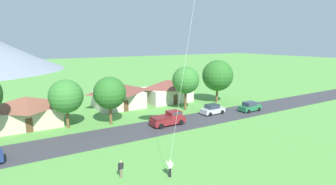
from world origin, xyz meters
name	(u,v)px	position (x,y,z in m)	size (l,w,h in m)	color
road_strip	(123,134)	(0.00, 26.57, 0.04)	(160.00, 6.68, 0.08)	#38383D
house_leftmost	(26,111)	(-10.71, 37.63, 2.25)	(9.78, 8.20, 4.34)	beige
house_left_center	(167,90)	(15.38, 40.55, 2.36)	(9.58, 7.02, 4.55)	beige
house_right_center	(118,95)	(4.97, 40.97, 2.38)	(9.10, 7.67, 4.60)	beige
tree_left_of_center	(218,76)	(23.71, 34.60, 5.50)	(6.22, 6.22, 8.62)	brown
tree_center	(110,93)	(0.11, 31.70, 4.78)	(4.83, 4.83, 7.21)	brown
tree_right_of_center	(66,96)	(-5.80, 33.22, 4.62)	(4.81, 4.81, 7.05)	brown
tree_near_right	(186,80)	(14.63, 32.84, 5.46)	(4.86, 4.86, 7.91)	brown
parked_car_silver_west_end	(213,109)	(16.84, 27.94, 0.87)	(4.25, 2.18, 1.68)	#B7BCC1
parked_car_green_mid_west	(250,107)	(23.78, 25.95, 0.87)	(4.24, 2.16, 1.68)	#237042
pickup_truck_maroon_west_side	(169,118)	(7.19, 26.59, 1.06)	(5.21, 2.35, 1.99)	maroon
watcher_person	(121,169)	(-4.73, 15.49, 0.88)	(0.56, 0.24, 1.68)	#70604C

